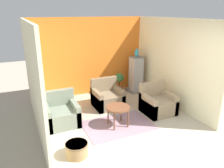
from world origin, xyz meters
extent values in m
plane|color=#B2A893|center=(0.00, 0.00, 0.00)|extent=(20.00, 20.00, 0.00)
cube|color=orange|center=(0.00, 3.67, 1.25)|extent=(3.88, 0.06, 2.51)
cube|color=beige|center=(-1.91, 1.82, 1.25)|extent=(0.06, 3.64, 2.51)
cube|color=beige|center=(1.91, 1.82, 1.25)|extent=(0.06, 3.64, 2.51)
cube|color=gray|center=(-0.12, 1.21, 0.01)|extent=(1.66, 1.12, 0.01)
cylinder|color=brown|center=(-0.12, 1.21, 0.48)|extent=(0.58, 0.58, 0.04)
cylinder|color=brown|center=(-0.30, 1.03, 0.23)|extent=(0.04, 0.04, 0.46)
cylinder|color=brown|center=(0.06, 1.03, 0.23)|extent=(0.04, 0.04, 0.46)
cylinder|color=brown|center=(-0.30, 1.40, 0.23)|extent=(0.04, 0.04, 0.46)
cylinder|color=brown|center=(0.06, 1.40, 0.23)|extent=(0.04, 0.04, 0.46)
cube|color=slate|center=(-1.36, 1.83, 0.20)|extent=(0.80, 0.76, 0.41)
cube|color=slate|center=(-1.36, 2.14, 0.61)|extent=(0.80, 0.14, 0.40)
cube|color=slate|center=(-1.70, 1.83, 0.27)|extent=(0.12, 0.76, 0.55)
cube|color=slate|center=(-1.02, 1.83, 0.27)|extent=(0.12, 0.76, 0.55)
cube|color=#9E896B|center=(1.20, 1.39, 0.20)|extent=(0.80, 0.76, 0.41)
cube|color=#9E896B|center=(1.20, 1.70, 0.61)|extent=(0.80, 0.14, 0.40)
cube|color=#9E896B|center=(0.86, 1.39, 0.27)|extent=(0.12, 0.76, 0.55)
cube|color=#9E896B|center=(1.54, 1.39, 0.27)|extent=(0.12, 0.76, 0.55)
cube|color=#7A664C|center=(0.10, 2.34, 0.20)|extent=(0.80, 0.76, 0.41)
cube|color=#7A664C|center=(0.10, 2.65, 0.61)|extent=(0.80, 0.14, 0.40)
cube|color=#7A664C|center=(-0.24, 2.34, 0.27)|extent=(0.12, 0.76, 0.55)
cube|color=#7A664C|center=(0.44, 2.34, 0.27)|extent=(0.12, 0.76, 0.55)
cube|color=slate|center=(1.50, 3.14, 0.03)|extent=(0.52, 0.52, 0.07)
cube|color=#A8A8AD|center=(1.50, 3.14, 0.63)|extent=(0.37, 0.37, 1.13)
cube|color=slate|center=(1.50, 3.14, 1.21)|extent=(0.39, 0.39, 0.03)
ellipsoid|color=teal|center=(1.50, 3.14, 1.33)|extent=(0.13, 0.16, 0.21)
sphere|color=teal|center=(1.50, 3.12, 1.45)|extent=(0.11, 0.11, 0.11)
cone|color=gold|center=(1.50, 3.07, 1.44)|extent=(0.05, 0.05, 0.05)
cone|color=teal|center=(1.50, 3.21, 1.31)|extent=(0.07, 0.13, 0.18)
cylinder|color=brown|center=(0.95, 3.32, 0.09)|extent=(0.27, 0.27, 0.18)
cylinder|color=brown|center=(0.95, 3.32, 0.30)|extent=(0.03, 0.03, 0.24)
sphere|color=#337038|center=(0.95, 3.32, 0.52)|extent=(0.29, 0.29, 0.29)
sphere|color=#337038|center=(0.87, 3.34, 0.47)|extent=(0.18, 0.18, 0.18)
sphere|color=#337038|center=(1.02, 3.29, 0.49)|extent=(0.16, 0.16, 0.16)
cylinder|color=#A37F51|center=(-1.36, 0.48, 0.14)|extent=(0.42, 0.42, 0.27)
cylinder|color=brown|center=(-1.36, 0.48, 0.26)|extent=(0.45, 0.45, 0.02)
camera|label=1|loc=(-2.22, -3.07, 2.69)|focal=35.00mm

